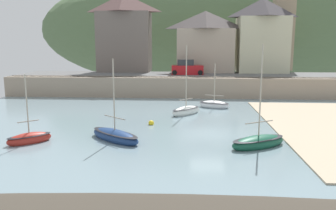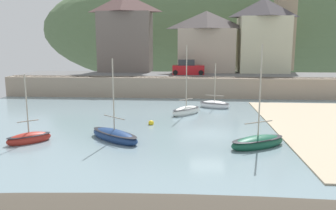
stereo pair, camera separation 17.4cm
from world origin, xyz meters
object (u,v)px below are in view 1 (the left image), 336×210
waterfront_building_left (124,32)px  waterfront_building_centre (205,41)px  fishing_boat_green (214,105)px  mooring_buoy (151,123)px  sailboat_white_hull (115,136)px  church_with_spire (284,16)px  sailboat_nearest_shore (258,142)px  motorboat_with_cabin (29,138)px  waterfront_building_right (262,35)px  sailboat_tall_mast (186,111)px  parked_car_near_slipway (187,68)px

waterfront_building_left → waterfront_building_centre: bearing=0.0°
waterfront_building_centre → fishing_boat_green: waterfront_building_centre is taller
waterfront_building_left → mooring_buoy: size_ratio=24.30×
waterfront_building_centre → sailboat_white_hull: 29.09m
church_with_spire → waterfront_building_centre: bearing=-161.2°
church_with_spire → sailboat_nearest_shore: church_with_spire is taller
waterfront_building_centre → motorboat_with_cabin: bearing=-113.8°
waterfront_building_right → motorboat_with_cabin: size_ratio=2.14×
fishing_boat_green → church_with_spire: bearing=79.7°
sailboat_nearest_shore → mooring_buoy: 9.27m
waterfront_building_centre → fishing_boat_green: (0.42, -15.08, -6.42)m
sailboat_nearest_shore → motorboat_with_cabin: bearing=149.9°
waterfront_building_centre → mooring_buoy: 24.34m
waterfront_building_left → waterfront_building_right: waterfront_building_left is taller
waterfront_building_left → sailboat_white_hull: (4.45, -27.48, -7.65)m
waterfront_building_left → waterfront_building_right: 19.39m
sailboat_nearest_shore → waterfront_building_left: bearing=85.6°
mooring_buoy → waterfront_building_left: bearing=105.6°
church_with_spire → sailboat_tall_mast: bearing=-122.0°
waterfront_building_left → church_with_spire: size_ratio=0.69×
waterfront_building_centre → mooring_buoy: waterfront_building_centre is taller
sailboat_nearest_shore → fishing_boat_green: 13.43m
waterfront_building_centre → mooring_buoy: (-5.13, -22.86, -6.59)m
parked_car_near_slipway → waterfront_building_left: bearing=152.2°
waterfront_building_right → parked_car_near_slipway: 12.09m
waterfront_building_left → sailboat_nearest_shore: bearing=-64.0°
sailboat_nearest_shore → sailboat_tall_mast: (-4.71, 9.75, 0.02)m
waterfront_building_centre → motorboat_with_cabin: (-12.55, -28.46, -6.42)m
waterfront_building_right → sailboat_white_hull: size_ratio=1.78×
sailboat_nearest_shore → parked_car_near_slipway: bearing=70.9°
waterfront_building_right → fishing_boat_green: waterfront_building_right is taller
motorboat_with_cabin → sailboat_tall_mast: sailboat_tall_mast is taller
waterfront_building_left → motorboat_with_cabin: size_ratio=2.31×
waterfront_building_centre → motorboat_with_cabin: waterfront_building_centre is taller
fishing_boat_green → motorboat_with_cabin: bearing=-113.8°
sailboat_tall_mast → fishing_boat_green: size_ratio=1.40×
motorboat_with_cabin → fishing_boat_green: motorboat_with_cabin is taller
fishing_boat_green → parked_car_near_slipway: fishing_boat_green is taller
sailboat_nearest_shore → sailboat_tall_mast: 10.83m
sailboat_tall_mast → mooring_buoy: (-2.74, -4.24, -0.21)m
sailboat_tall_mast → fishing_boat_green: bearing=3.2°
waterfront_building_left → waterfront_building_centre: (11.51, 0.00, -1.24)m
church_with_spire → mooring_buoy: size_ratio=35.01×
waterfront_building_centre → waterfront_building_right: size_ratio=0.84×
sailboat_nearest_shore → fishing_boat_green: (-1.90, 13.30, -0.02)m
sailboat_white_hull → mooring_buoy: 5.02m
waterfront_building_left → parked_car_near_slipway: (9.04, -4.50, -4.76)m
motorboat_with_cabin → sailboat_tall_mast: size_ratio=0.73×
waterfront_building_right → church_with_spire: bearing=46.1°
waterfront_building_left → waterfront_building_right: (19.38, -0.00, -0.40)m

